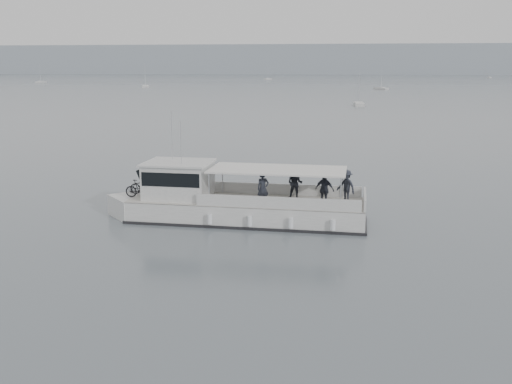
# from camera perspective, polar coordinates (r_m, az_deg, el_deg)

# --- Properties ---
(ground) EXTENTS (1400.00, 1400.00, 0.00)m
(ground) POSITION_cam_1_polar(r_m,az_deg,el_deg) (33.67, -9.31, -1.57)
(ground) COLOR slate
(ground) RESTS_ON ground
(headland) EXTENTS (1400.00, 90.00, 28.00)m
(headland) POSITION_cam_1_polar(r_m,az_deg,el_deg) (591.36, 6.70, 12.99)
(headland) COLOR #939EA8
(headland) RESTS_ON ground
(tour_boat) EXTENTS (14.24, 4.19, 5.94)m
(tour_boat) POSITION_cam_1_polar(r_m,az_deg,el_deg) (30.45, -3.22, -1.03)
(tour_boat) COLOR silver
(tour_boat) RESTS_ON ground
(moored_fleet) EXTENTS (286.23, 331.46, 9.21)m
(moored_fleet) POSITION_cam_1_polar(r_m,az_deg,el_deg) (219.96, -3.50, 10.47)
(moored_fleet) COLOR silver
(moored_fleet) RESTS_ON ground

